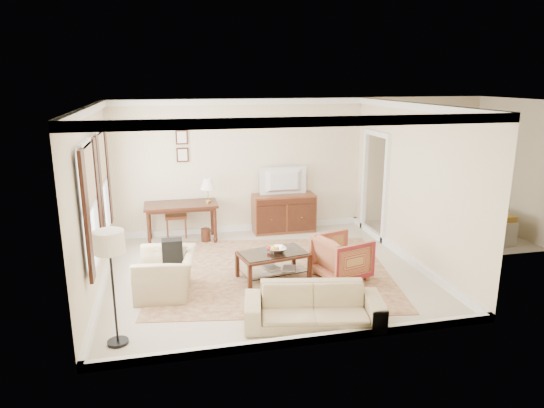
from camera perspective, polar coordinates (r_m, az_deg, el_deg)
name	(u,v)px	position (r m, az deg, el deg)	size (l,w,h in m)	color
room_shell	(264,131)	(8.01, -0.93, 8.57)	(5.51, 5.01, 2.91)	beige
annex_bedroom	(456,219)	(11.25, 20.79, -1.70)	(3.00, 2.70, 2.90)	beige
window_front	(90,206)	(7.38, -20.65, -0.17)	(0.12, 1.56, 1.80)	#CCB284
window_rear	(102,183)	(8.93, -19.38, 2.38)	(0.12, 1.56, 1.80)	#CCB284
doorway	(375,187)	(10.51, 11.97, 1.98)	(0.10, 1.12, 2.25)	white
rug	(272,272)	(8.62, 0.04, -7.96)	(4.04, 3.46, 0.01)	maroon
writing_desk	(181,209)	(10.17, -10.65, -0.54)	(1.48, 0.74, 0.81)	#3F1D12
desk_chair	(176,213)	(10.55, -11.27, -1.01)	(0.45, 0.45, 1.05)	brown
desk_lamp	(208,190)	(10.12, -7.55, 1.60)	(0.32, 0.32, 0.50)	silver
framed_prints	(182,146)	(10.36, -10.53, 6.74)	(0.25, 0.04, 0.68)	#3F1D12
sideboard	(284,213)	(10.72, 1.39, -1.06)	(1.36, 0.52, 0.84)	brown
tv	(284,173)	(10.49, 1.45, 3.71)	(0.98, 0.56, 0.13)	black
coffee_table	(273,258)	(8.21, 0.13, -6.41)	(1.24, 0.86, 0.48)	#3F1D12
fruit_bowl	(277,249)	(8.17, 0.65, -5.28)	(0.42, 0.42, 0.10)	silver
book_a	(266,268)	(8.28, -0.72, -7.59)	(0.28, 0.04, 0.38)	brown
book_b	(283,268)	(8.31, 1.27, -7.53)	(0.28, 0.03, 0.38)	brown
striped_armchair	(342,255)	(8.33, 8.25, -5.98)	(0.79, 0.74, 0.81)	maroon
club_armchair	(166,267)	(7.82, -12.38, -7.22)	(1.03, 0.67, 0.90)	tan
backpack	(172,249)	(7.85, -11.67, -5.19)	(0.32, 0.22, 0.40)	black
sofa	(314,300)	(6.78, 4.93, -11.19)	(1.89, 0.55, 0.74)	tan
floor_lamp	(110,251)	(6.27, -18.54, -5.22)	(0.37, 0.37, 1.52)	black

